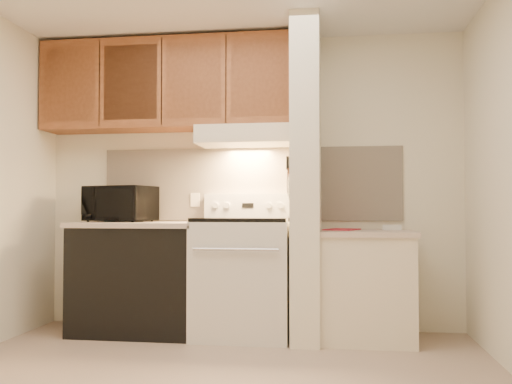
# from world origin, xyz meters

# --- Properties ---
(floor) EXTENTS (3.60, 3.60, 0.00)m
(floor) POSITION_xyz_m (0.00, 0.00, 0.00)
(floor) COLOR tan
(floor) RESTS_ON ground
(wall_back) EXTENTS (3.60, 2.50, 0.02)m
(wall_back) POSITION_xyz_m (0.00, 1.50, 1.25)
(wall_back) COLOR white
(wall_back) RESTS_ON floor
(backsplash) EXTENTS (2.60, 0.02, 0.63)m
(backsplash) POSITION_xyz_m (0.00, 1.49, 1.24)
(backsplash) COLOR #F7E3CC
(backsplash) RESTS_ON wall_back
(range_body) EXTENTS (0.76, 0.65, 0.92)m
(range_body) POSITION_xyz_m (0.00, 1.16, 0.46)
(range_body) COLOR silver
(range_body) RESTS_ON floor
(oven_window) EXTENTS (0.50, 0.01, 0.30)m
(oven_window) POSITION_xyz_m (0.00, 0.84, 0.50)
(oven_window) COLOR black
(oven_window) RESTS_ON range_body
(oven_handle) EXTENTS (0.65, 0.02, 0.02)m
(oven_handle) POSITION_xyz_m (0.00, 0.80, 0.72)
(oven_handle) COLOR silver
(oven_handle) RESTS_ON range_body
(cooktop) EXTENTS (0.74, 0.64, 0.03)m
(cooktop) POSITION_xyz_m (0.00, 1.16, 0.94)
(cooktop) COLOR black
(cooktop) RESTS_ON range_body
(range_backguard) EXTENTS (0.76, 0.08, 0.20)m
(range_backguard) POSITION_xyz_m (0.00, 1.44, 1.05)
(range_backguard) COLOR silver
(range_backguard) RESTS_ON range_body
(range_display) EXTENTS (0.10, 0.01, 0.04)m
(range_display) POSITION_xyz_m (0.00, 1.40, 1.05)
(range_display) COLOR black
(range_display) RESTS_ON range_backguard
(range_knob_left_outer) EXTENTS (0.05, 0.02, 0.05)m
(range_knob_left_outer) POSITION_xyz_m (-0.28, 1.40, 1.05)
(range_knob_left_outer) COLOR silver
(range_knob_left_outer) RESTS_ON range_backguard
(range_knob_left_inner) EXTENTS (0.05, 0.02, 0.05)m
(range_knob_left_inner) POSITION_xyz_m (-0.18, 1.40, 1.05)
(range_knob_left_inner) COLOR silver
(range_knob_left_inner) RESTS_ON range_backguard
(range_knob_right_inner) EXTENTS (0.05, 0.02, 0.05)m
(range_knob_right_inner) POSITION_xyz_m (0.18, 1.40, 1.05)
(range_knob_right_inner) COLOR silver
(range_knob_right_inner) RESTS_ON range_backguard
(range_knob_right_outer) EXTENTS (0.05, 0.02, 0.05)m
(range_knob_right_outer) POSITION_xyz_m (0.28, 1.40, 1.05)
(range_knob_right_outer) COLOR silver
(range_knob_right_outer) RESTS_ON range_backguard
(dishwasher_front) EXTENTS (1.00, 0.63, 0.87)m
(dishwasher_front) POSITION_xyz_m (-0.88, 1.17, 0.43)
(dishwasher_front) COLOR black
(dishwasher_front) RESTS_ON floor
(left_countertop) EXTENTS (1.04, 0.67, 0.04)m
(left_countertop) POSITION_xyz_m (-0.88, 1.17, 0.89)
(left_countertop) COLOR beige
(left_countertop) RESTS_ON dishwasher_front
(spoon_rest) EXTENTS (0.21, 0.12, 0.01)m
(spoon_rest) POSITION_xyz_m (-1.02, 1.36, 0.92)
(spoon_rest) COLOR black
(spoon_rest) RESTS_ON left_countertop
(teal_jar) EXTENTS (0.13, 0.13, 0.11)m
(teal_jar) POSITION_xyz_m (-1.23, 1.39, 0.96)
(teal_jar) COLOR #356D72
(teal_jar) RESTS_ON left_countertop
(outlet) EXTENTS (0.08, 0.01, 0.12)m
(outlet) POSITION_xyz_m (-0.48, 1.48, 1.10)
(outlet) COLOR #F3E5C9
(outlet) RESTS_ON backsplash
(microwave) EXTENTS (0.62, 0.48, 0.31)m
(microwave) POSITION_xyz_m (-1.10, 1.31, 1.06)
(microwave) COLOR black
(microwave) RESTS_ON left_countertop
(partition_pillar) EXTENTS (0.22, 0.70, 2.50)m
(partition_pillar) POSITION_xyz_m (0.51, 1.15, 1.25)
(partition_pillar) COLOR white
(partition_pillar) RESTS_ON floor
(pillar_trim) EXTENTS (0.01, 0.70, 0.04)m
(pillar_trim) POSITION_xyz_m (0.39, 1.15, 1.30)
(pillar_trim) COLOR #96542F
(pillar_trim) RESTS_ON partition_pillar
(knife_strip) EXTENTS (0.02, 0.42, 0.04)m
(knife_strip) POSITION_xyz_m (0.39, 1.10, 1.32)
(knife_strip) COLOR black
(knife_strip) RESTS_ON partition_pillar
(knife_blade_a) EXTENTS (0.01, 0.03, 0.16)m
(knife_blade_a) POSITION_xyz_m (0.38, 0.94, 1.22)
(knife_blade_a) COLOR silver
(knife_blade_a) RESTS_ON knife_strip
(knife_handle_a) EXTENTS (0.02, 0.02, 0.10)m
(knife_handle_a) POSITION_xyz_m (0.38, 0.94, 1.37)
(knife_handle_a) COLOR black
(knife_handle_a) RESTS_ON knife_strip
(knife_blade_b) EXTENTS (0.01, 0.04, 0.18)m
(knife_blade_b) POSITION_xyz_m (0.38, 1.02, 1.21)
(knife_blade_b) COLOR silver
(knife_blade_b) RESTS_ON knife_strip
(knife_handle_b) EXTENTS (0.02, 0.02, 0.10)m
(knife_handle_b) POSITION_xyz_m (0.38, 1.03, 1.37)
(knife_handle_b) COLOR black
(knife_handle_b) RESTS_ON knife_strip
(knife_blade_c) EXTENTS (0.01, 0.04, 0.20)m
(knife_blade_c) POSITION_xyz_m (0.38, 1.10, 1.20)
(knife_blade_c) COLOR silver
(knife_blade_c) RESTS_ON knife_strip
(knife_handle_c) EXTENTS (0.02, 0.02, 0.10)m
(knife_handle_c) POSITION_xyz_m (0.38, 1.09, 1.37)
(knife_handle_c) COLOR black
(knife_handle_c) RESTS_ON knife_strip
(knife_blade_d) EXTENTS (0.01, 0.04, 0.16)m
(knife_blade_d) POSITION_xyz_m (0.38, 1.17, 1.22)
(knife_blade_d) COLOR silver
(knife_blade_d) RESTS_ON knife_strip
(knife_handle_d) EXTENTS (0.02, 0.02, 0.10)m
(knife_handle_d) POSITION_xyz_m (0.38, 1.17, 1.37)
(knife_handle_d) COLOR black
(knife_handle_d) RESTS_ON knife_strip
(knife_blade_e) EXTENTS (0.01, 0.04, 0.18)m
(knife_blade_e) POSITION_xyz_m (0.38, 1.26, 1.21)
(knife_blade_e) COLOR silver
(knife_blade_e) RESTS_ON knife_strip
(knife_handle_e) EXTENTS (0.02, 0.02, 0.10)m
(knife_handle_e) POSITION_xyz_m (0.38, 1.27, 1.37)
(knife_handle_e) COLOR black
(knife_handle_e) RESTS_ON knife_strip
(oven_mitt) EXTENTS (0.03, 0.11, 0.26)m
(oven_mitt) POSITION_xyz_m (0.38, 1.32, 1.22)
(oven_mitt) COLOR gray
(oven_mitt) RESTS_ON partition_pillar
(right_cab_base) EXTENTS (0.70, 0.60, 0.81)m
(right_cab_base) POSITION_xyz_m (0.97, 1.15, 0.40)
(right_cab_base) COLOR #F3E5C9
(right_cab_base) RESTS_ON floor
(right_countertop) EXTENTS (0.74, 0.64, 0.04)m
(right_countertop) POSITION_xyz_m (0.97, 1.15, 0.83)
(right_countertop) COLOR beige
(right_countertop) RESTS_ON right_cab_base
(red_folder) EXTENTS (0.31, 0.36, 0.01)m
(red_folder) POSITION_xyz_m (0.79, 1.25, 0.86)
(red_folder) COLOR #B22537
(red_folder) RESTS_ON right_countertop
(white_box) EXTENTS (0.16, 0.11, 0.04)m
(white_box) POSITION_xyz_m (1.19, 1.33, 0.87)
(white_box) COLOR white
(white_box) RESTS_ON right_countertop
(range_hood) EXTENTS (0.78, 0.44, 0.15)m
(range_hood) POSITION_xyz_m (0.00, 1.28, 1.62)
(range_hood) COLOR #F3E5C9
(range_hood) RESTS_ON upper_cabinets
(hood_lip) EXTENTS (0.78, 0.04, 0.06)m
(hood_lip) POSITION_xyz_m (0.00, 1.07, 1.58)
(hood_lip) COLOR #F3E5C9
(hood_lip) RESTS_ON range_hood
(upper_cabinets) EXTENTS (2.18, 0.33, 0.77)m
(upper_cabinets) POSITION_xyz_m (-0.69, 1.32, 2.08)
(upper_cabinets) COLOR #96542F
(upper_cabinets) RESTS_ON wall_back
(cab_door_a) EXTENTS (0.46, 0.01, 0.63)m
(cab_door_a) POSITION_xyz_m (-1.51, 1.17, 2.08)
(cab_door_a) COLOR #96542F
(cab_door_a) RESTS_ON upper_cabinets
(cab_gap_a) EXTENTS (0.01, 0.01, 0.73)m
(cab_gap_a) POSITION_xyz_m (-1.23, 1.16, 2.08)
(cab_gap_a) COLOR black
(cab_gap_a) RESTS_ON upper_cabinets
(cab_door_b) EXTENTS (0.46, 0.01, 0.63)m
(cab_door_b) POSITION_xyz_m (-0.96, 1.17, 2.08)
(cab_door_b) COLOR #96542F
(cab_door_b) RESTS_ON upper_cabinets
(cab_gap_b) EXTENTS (0.01, 0.01, 0.73)m
(cab_gap_b) POSITION_xyz_m (-0.69, 1.16, 2.08)
(cab_gap_b) COLOR black
(cab_gap_b) RESTS_ON upper_cabinets
(cab_door_c) EXTENTS (0.46, 0.01, 0.63)m
(cab_door_c) POSITION_xyz_m (-0.42, 1.17, 2.08)
(cab_door_c) COLOR #96542F
(cab_door_c) RESTS_ON upper_cabinets
(cab_gap_c) EXTENTS (0.01, 0.01, 0.73)m
(cab_gap_c) POSITION_xyz_m (-0.14, 1.16, 2.08)
(cab_gap_c) COLOR black
(cab_gap_c) RESTS_ON upper_cabinets
(cab_door_d) EXTENTS (0.46, 0.01, 0.63)m
(cab_door_d) POSITION_xyz_m (0.13, 1.17, 2.08)
(cab_door_d) COLOR #96542F
(cab_door_d) RESTS_ON upper_cabinets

